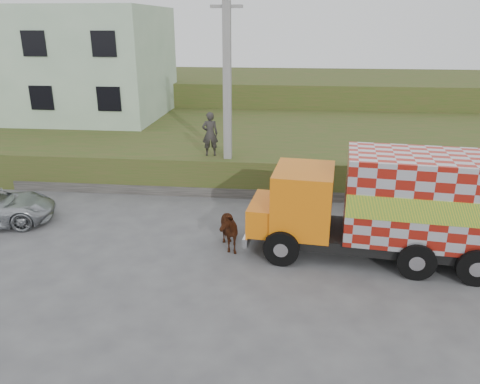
# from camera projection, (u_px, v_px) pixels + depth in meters

# --- Properties ---
(ground) EXTENTS (120.00, 120.00, 0.00)m
(ground) POSITION_uv_depth(u_px,v_px,m) (240.00, 243.00, 14.98)
(ground) COLOR #474749
(ground) RESTS_ON ground
(embankment) EXTENTS (40.00, 12.00, 1.50)m
(embankment) POSITION_uv_depth(u_px,v_px,m) (261.00, 144.00, 24.07)
(embankment) COLOR #334E1A
(embankment) RESTS_ON ground
(embankment_far) EXTENTS (40.00, 12.00, 3.00)m
(embankment_far) POSITION_uv_depth(u_px,v_px,m) (272.00, 96.00, 35.03)
(embankment_far) COLOR #334E1A
(embankment_far) RESTS_ON ground
(retaining_strip) EXTENTS (16.00, 0.50, 0.40)m
(retaining_strip) POSITION_uv_depth(u_px,v_px,m) (203.00, 191.00, 19.04)
(retaining_strip) COLOR #595651
(retaining_strip) RESTS_ON ground
(building) EXTENTS (10.00, 8.00, 6.00)m
(building) POSITION_uv_depth(u_px,v_px,m) (74.00, 63.00, 26.71)
(building) COLOR #B4CCAE
(building) RESTS_ON embankment
(utility_pole) EXTENTS (1.20, 0.30, 8.00)m
(utility_pole) POSITION_uv_depth(u_px,v_px,m) (227.00, 94.00, 17.99)
(utility_pole) COLOR gray
(utility_pole) RESTS_ON ground
(cargo_truck) EXTENTS (7.43, 3.16, 3.23)m
(cargo_truck) POSITION_uv_depth(u_px,v_px,m) (388.00, 205.00, 13.53)
(cargo_truck) COLOR black
(cargo_truck) RESTS_ON ground
(cow) EXTENTS (1.25, 1.71, 1.31)m
(cow) POSITION_uv_depth(u_px,v_px,m) (225.00, 228.00, 14.45)
(cow) COLOR #33170C
(cow) RESTS_ON ground
(pedestrian) EXTENTS (0.73, 0.56, 1.79)m
(pedestrian) POSITION_uv_depth(u_px,v_px,m) (210.00, 134.00, 18.95)
(pedestrian) COLOR #302D2B
(pedestrian) RESTS_ON embankment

